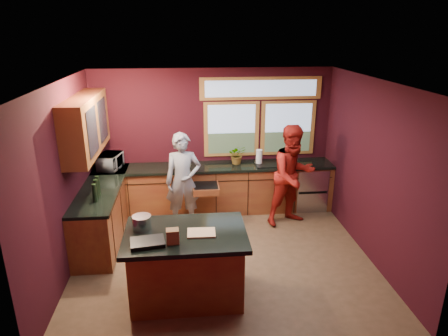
{
  "coord_description": "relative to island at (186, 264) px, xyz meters",
  "views": [
    {
      "loc": [
        -0.52,
        -5.4,
        3.39
      ],
      "look_at": [
        0.05,
        0.4,
        1.33
      ],
      "focal_mm": 32.0,
      "sensor_mm": 36.0,
      "label": 1
    }
  ],
  "objects": [
    {
      "name": "black_tray",
      "position": [
        -0.45,
        -0.25,
        0.49
      ],
      "size": [
        0.44,
        0.33,
        0.05
      ],
      "primitive_type": "cube",
      "rotation": [
        0.0,
        0.0,
        0.15
      ],
      "color": "black",
      "rests_on": "island"
    },
    {
      "name": "back_counter",
      "position": [
        0.77,
        2.59,
        -0.01
      ],
      "size": [
        4.5,
        0.64,
        0.93
      ],
      "color": "maroon",
      "rests_on": "floor"
    },
    {
      "name": "person_grey",
      "position": [
        -0.03,
        2.01,
        0.38
      ],
      "size": [
        0.65,
        0.45,
        1.72
      ],
      "primitive_type": "imported",
      "rotation": [
        0.0,
        0.0,
        0.06
      ],
      "color": "slate",
      "rests_on": "floor"
    },
    {
      "name": "paper_bag",
      "position": [
        -0.15,
        -0.25,
        0.56
      ],
      "size": [
        0.16,
        0.13,
        0.18
      ],
      "primitive_type": "cube",
      "rotation": [
        0.0,
        0.0,
        0.07
      ],
      "color": "brown",
      "rests_on": "island"
    },
    {
      "name": "stock_pot",
      "position": [
        -0.55,
        0.15,
        0.56
      ],
      "size": [
        0.24,
        0.24,
        0.18
      ],
      "primitive_type": "cylinder",
      "color": "silver",
      "rests_on": "island"
    },
    {
      "name": "left_counter",
      "position": [
        -1.38,
        1.75,
        -0.01
      ],
      "size": [
        0.64,
        2.3,
        0.93
      ],
      "color": "maroon",
      "rests_on": "floor"
    },
    {
      "name": "island",
      "position": [
        0.0,
        0.0,
        0.0
      ],
      "size": [
        1.55,
        1.05,
        0.95
      ],
      "color": "maroon",
      "rests_on": "floor"
    },
    {
      "name": "cutting_board",
      "position": [
        0.2,
        -0.05,
        0.48
      ],
      "size": [
        0.36,
        0.26,
        0.02
      ],
      "primitive_type": "cube",
      "rotation": [
        0.0,
        0.0,
        -0.03
      ],
      "color": "tan",
      "rests_on": "island"
    },
    {
      "name": "floor",
      "position": [
        0.57,
        0.9,
        -0.48
      ],
      "size": [
        4.5,
        4.5,
        0.0
      ],
      "primitive_type": "plane",
      "color": "brown",
      "rests_on": "ground"
    },
    {
      "name": "room_shell",
      "position": [
        -0.03,
        1.22,
        1.32
      ],
      "size": [
        4.52,
        4.02,
        2.71
      ],
      "color": "black",
      "rests_on": "ground"
    },
    {
      "name": "paper_towel",
      "position": [
        1.42,
        2.6,
        0.59
      ],
      "size": [
        0.12,
        0.12,
        0.28
      ],
      "primitive_type": "cylinder",
      "color": "silver",
      "rests_on": "back_counter"
    },
    {
      "name": "microwave",
      "position": [
        -1.35,
        2.59,
        0.59
      ],
      "size": [
        0.44,
        0.57,
        0.28
      ],
      "primitive_type": "imported",
      "rotation": [
        0.0,
        0.0,
        1.36
      ],
      "color": "#999999",
      "rests_on": "left_counter"
    },
    {
      "name": "potted_plant",
      "position": [
        1.0,
        2.65,
        0.63
      ],
      "size": [
        0.33,
        0.28,
        0.36
      ],
      "primitive_type": "imported",
      "color": "#999999",
      "rests_on": "back_counter"
    },
    {
      "name": "person_red",
      "position": [
        1.91,
        1.95,
        0.44
      ],
      "size": [
        1.08,
        0.96,
        1.83
      ],
      "primitive_type": "imported",
      "rotation": [
        0.0,
        0.0,
        0.36
      ],
      "color": "maroon",
      "rests_on": "floor"
    }
  ]
}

